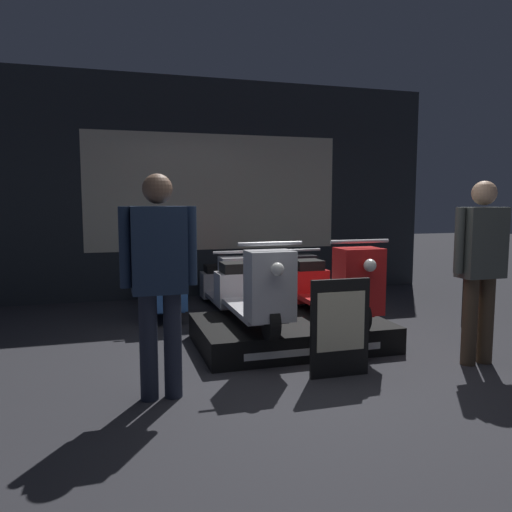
{
  "coord_description": "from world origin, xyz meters",
  "views": [
    {
      "loc": [
        -1.53,
        -3.58,
        1.43
      ],
      "look_at": [
        0.07,
        1.84,
        0.8
      ],
      "focal_mm": 35.0,
      "sensor_mm": 36.0,
      "label": 1
    }
  ],
  "objects_px": {
    "scooter_display_left": "(252,291)",
    "scooter_backrow_1": "(226,286)",
    "scooter_display_right": "(331,286)",
    "scooter_backrow_2": "(283,283)",
    "price_sign_board": "(340,328)",
    "scooter_backrow_0": "(164,289)",
    "street_bollard": "(467,282)",
    "person_left_browsing": "(159,271)",
    "person_right_browsing": "(481,260)"
  },
  "relations": [
    {
      "from": "scooter_display_left",
      "to": "scooter_backrow_1",
      "type": "distance_m",
      "value": 1.79
    },
    {
      "from": "scooter_display_right",
      "to": "scooter_backrow_2",
      "type": "relative_size",
      "value": 1.0
    },
    {
      "from": "scooter_backrow_1",
      "to": "price_sign_board",
      "type": "xyz_separation_m",
      "value": [
        0.33,
        -2.68,
        0.08
      ]
    },
    {
      "from": "scooter_display_right",
      "to": "scooter_backrow_0",
      "type": "distance_m",
      "value": 2.31
    },
    {
      "from": "scooter_backrow_1",
      "to": "street_bollard",
      "type": "bearing_deg",
      "value": -34.06
    },
    {
      "from": "scooter_backrow_1",
      "to": "price_sign_board",
      "type": "height_order",
      "value": "scooter_backrow_1"
    },
    {
      "from": "scooter_display_left",
      "to": "street_bollard",
      "type": "distance_m",
      "value": 2.57
    },
    {
      "from": "price_sign_board",
      "to": "scooter_display_left",
      "type": "bearing_deg",
      "value": 117.64
    },
    {
      "from": "scooter_backrow_1",
      "to": "person_left_browsing",
      "type": "bearing_deg",
      "value": -112.13
    },
    {
      "from": "scooter_backrow_0",
      "to": "scooter_backrow_1",
      "type": "distance_m",
      "value": 0.8
    },
    {
      "from": "scooter_backrow_2",
      "to": "person_right_browsing",
      "type": "height_order",
      "value": "person_right_browsing"
    },
    {
      "from": "scooter_backrow_0",
      "to": "person_left_browsing",
      "type": "xyz_separation_m",
      "value": [
        -0.31,
        -2.72,
        0.61
      ]
    },
    {
      "from": "person_left_browsing",
      "to": "price_sign_board",
      "type": "height_order",
      "value": "person_left_browsing"
    },
    {
      "from": "scooter_display_right",
      "to": "street_bollard",
      "type": "xyz_separation_m",
      "value": [
        1.73,
        0.13,
        -0.06
      ]
    },
    {
      "from": "scooter_backrow_2",
      "to": "street_bollard",
      "type": "relative_size",
      "value": 1.57
    },
    {
      "from": "scooter_backrow_1",
      "to": "scooter_backrow_2",
      "type": "relative_size",
      "value": 1.0
    },
    {
      "from": "person_left_browsing",
      "to": "price_sign_board",
      "type": "bearing_deg",
      "value": 1.63
    },
    {
      "from": "scooter_display_left",
      "to": "scooter_backrow_1",
      "type": "xyz_separation_m",
      "value": [
        0.15,
        1.76,
        -0.25
      ]
    },
    {
      "from": "scooter_display_right",
      "to": "scooter_backrow_2",
      "type": "xyz_separation_m",
      "value": [
        0.12,
        1.76,
        -0.25
      ]
    },
    {
      "from": "scooter_backrow_0",
      "to": "price_sign_board",
      "type": "bearing_deg",
      "value": -67.2
    },
    {
      "from": "price_sign_board",
      "to": "street_bollard",
      "type": "relative_size",
      "value": 0.78
    },
    {
      "from": "scooter_backrow_2",
      "to": "person_right_browsing",
      "type": "relative_size",
      "value": 1.02
    },
    {
      "from": "scooter_backrow_2",
      "to": "person_left_browsing",
      "type": "distance_m",
      "value": 3.37
    },
    {
      "from": "scooter_backrow_2",
      "to": "scooter_backrow_0",
      "type": "bearing_deg",
      "value": 180.0
    },
    {
      "from": "scooter_display_left",
      "to": "scooter_backrow_2",
      "type": "height_order",
      "value": "scooter_display_left"
    },
    {
      "from": "scooter_display_left",
      "to": "person_left_browsing",
      "type": "xyz_separation_m",
      "value": [
        -0.96,
        -0.96,
        0.36
      ]
    },
    {
      "from": "scooter_backrow_2",
      "to": "person_right_browsing",
      "type": "distance_m",
      "value": 2.91
    },
    {
      "from": "scooter_display_right",
      "to": "street_bollard",
      "type": "relative_size",
      "value": 1.57
    },
    {
      "from": "scooter_display_right",
      "to": "person_left_browsing",
      "type": "relative_size",
      "value": 1.0
    },
    {
      "from": "price_sign_board",
      "to": "street_bollard",
      "type": "bearing_deg",
      "value": 26.73
    },
    {
      "from": "person_left_browsing",
      "to": "scooter_display_right",
      "type": "bearing_deg",
      "value": 28.24
    },
    {
      "from": "person_left_browsing",
      "to": "street_bollard",
      "type": "height_order",
      "value": "person_left_browsing"
    },
    {
      "from": "scooter_display_left",
      "to": "price_sign_board",
      "type": "relative_size",
      "value": 2.02
    },
    {
      "from": "scooter_display_left",
      "to": "street_bollard",
      "type": "bearing_deg",
      "value": 2.92
    },
    {
      "from": "price_sign_board",
      "to": "street_bollard",
      "type": "height_order",
      "value": "street_bollard"
    },
    {
      "from": "scooter_backrow_2",
      "to": "price_sign_board",
      "type": "distance_m",
      "value": 2.72
    },
    {
      "from": "price_sign_board",
      "to": "scooter_backrow_1",
      "type": "bearing_deg",
      "value": 97.02
    },
    {
      "from": "person_right_browsing",
      "to": "scooter_backrow_2",
      "type": "bearing_deg",
      "value": 107.16
    },
    {
      "from": "scooter_display_right",
      "to": "scooter_backrow_0",
      "type": "xyz_separation_m",
      "value": [
        -1.48,
        1.76,
        -0.25
      ]
    },
    {
      "from": "scooter_display_left",
      "to": "scooter_backrow_0",
      "type": "xyz_separation_m",
      "value": [
        -0.65,
        1.76,
        -0.25
      ]
    },
    {
      "from": "person_left_browsing",
      "to": "price_sign_board",
      "type": "xyz_separation_m",
      "value": [
        1.44,
        0.04,
        -0.52
      ]
    },
    {
      "from": "scooter_display_left",
      "to": "person_right_browsing",
      "type": "bearing_deg",
      "value": -28.22
    },
    {
      "from": "scooter_backrow_2",
      "to": "price_sign_board",
      "type": "height_order",
      "value": "scooter_backrow_2"
    },
    {
      "from": "scooter_display_right",
      "to": "scooter_backrow_2",
      "type": "distance_m",
      "value": 1.78
    },
    {
      "from": "person_right_browsing",
      "to": "street_bollard",
      "type": "height_order",
      "value": "person_right_browsing"
    },
    {
      "from": "scooter_display_left",
      "to": "street_bollard",
      "type": "height_order",
      "value": "scooter_display_left"
    },
    {
      "from": "scooter_backrow_0",
      "to": "scooter_backrow_1",
      "type": "xyz_separation_m",
      "value": [
        0.8,
        0.0,
        0.0
      ]
    },
    {
      "from": "scooter_backrow_0",
      "to": "street_bollard",
      "type": "relative_size",
      "value": 1.57
    },
    {
      "from": "scooter_backrow_1",
      "to": "street_bollard",
      "type": "xyz_separation_m",
      "value": [
        2.41,
        -1.63,
        0.19
      ]
    },
    {
      "from": "scooter_display_left",
      "to": "scooter_backrow_2",
      "type": "xyz_separation_m",
      "value": [
        0.95,
        1.76,
        -0.25
      ]
    }
  ]
}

